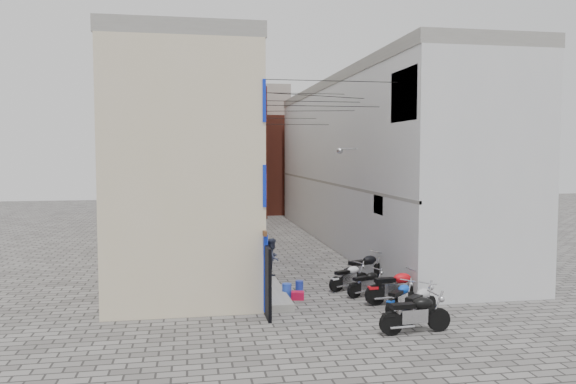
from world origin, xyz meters
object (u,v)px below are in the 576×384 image
motorcycle_d (396,285)px  motorcycle_b (420,302)px  motorcycle_a (415,312)px  water_jug_near (287,291)px  motorcycle_f (349,276)px  red_crate (298,296)px  motorcycle_e (368,282)px  motorcycle_g (365,266)px  motorcycle_c (401,296)px  person_b (272,258)px  person_a (260,250)px  water_jug_far (299,287)px

motorcycle_d → motorcycle_b: bearing=-4.7°
motorcycle_a → water_jug_near: 5.21m
motorcycle_f → water_jug_near: bearing=-96.4°
water_jug_near → red_crate: (0.34, -0.22, -0.12)m
motorcycle_e → motorcycle_g: 2.02m
motorcycle_c → water_jug_near: bearing=-167.2°
motorcycle_a → motorcycle_e: bearing=176.4°
motorcycle_d → water_jug_near: (-3.45, 1.32, -0.37)m
person_b → motorcycle_e: bearing=-101.0°
person_a → red_crate: (0.81, -3.71, -0.98)m
motorcycle_a → person_b: (-3.03, 6.63, 0.39)m
motorcycle_e → water_jug_far: bearing=-131.3°
motorcycle_e → water_jug_near: size_ratio=3.34×
water_jug_far → motorcycle_f: bearing=5.3°
motorcycle_d → motorcycle_g: bearing=176.5°
water_jug_near → red_crate: size_ratio=1.19×
person_a → water_jug_far: 3.17m
motorcycle_c → red_crate: 3.60m
motorcycle_e → motorcycle_f: (-0.39, 0.96, 0.02)m
motorcycle_f → motorcycle_g: bearing=112.2°
motorcycle_d → motorcycle_g: size_ratio=0.99×
motorcycle_f → person_b: person_b is taller
motorcycle_a → person_b: bearing=-159.3°
motorcycle_d → motorcycle_f: motorcycle_d is taller
water_jug_far → red_crate: size_ratio=1.03×
motorcycle_b → person_a: bearing=169.8°
motorcycle_a → motorcycle_f: (-0.41, 5.14, -0.09)m
motorcycle_c → motorcycle_d: bearing=126.4°
person_b → motorcycle_c: bearing=-115.5°
motorcycle_d → motorcycle_f: bearing=-159.9°
motorcycle_a → water_jug_far: (-2.31, 4.96, -0.39)m
motorcycle_g → water_jug_near: motorcycle_g is taller
motorcycle_e → motorcycle_f: size_ratio=0.95×
person_b → water_jug_near: 2.42m
motorcycle_c → motorcycle_d: motorcycle_d is taller
water_jug_near → motorcycle_c: bearing=-35.6°
motorcycle_c → water_jug_near: (-3.24, 2.32, -0.26)m
motorcycle_g → red_crate: 3.68m
red_crate → motorcycle_f: bearing=25.9°
water_jug_near → red_crate: water_jug_near is taller
motorcycle_c → motorcycle_f: 3.22m
red_crate → motorcycle_b: bearing=-44.5°
motorcycle_f → motorcycle_g: size_ratio=0.82×
motorcycle_f → motorcycle_a: bearing=-20.0°
motorcycle_c → person_a: size_ratio=1.04×
motorcycle_a → person_a: person_a is taller
motorcycle_d → motorcycle_g: (-0.07, 3.11, 0.01)m
motorcycle_g → person_b: 3.60m
water_jug_far → motorcycle_e: bearing=-19.0°
motorcycle_c → water_jug_far: size_ratio=4.02×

